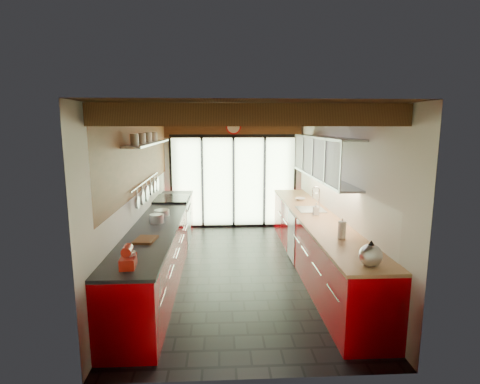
{
  "coord_description": "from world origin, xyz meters",
  "views": [
    {
      "loc": [
        -0.3,
        -5.93,
        2.38
      ],
      "look_at": [
        0.03,
        0.4,
        1.25
      ],
      "focal_mm": 28.0,
      "sensor_mm": 36.0,
      "label": 1
    }
  ],
  "objects_px": {
    "paper_towel": "(342,230)",
    "soap_bottle": "(316,209)",
    "stand_mixer": "(128,258)",
    "kettle": "(371,254)",
    "bowl": "(300,199)"
  },
  "relations": [
    {
      "from": "paper_towel",
      "to": "soap_bottle",
      "type": "xyz_separation_m",
      "value": [
        0.0,
        1.33,
        -0.01
      ]
    },
    {
      "from": "stand_mixer",
      "to": "kettle",
      "type": "height_order",
      "value": "kettle"
    },
    {
      "from": "paper_towel",
      "to": "soap_bottle",
      "type": "distance_m",
      "value": 1.33
    },
    {
      "from": "stand_mixer",
      "to": "paper_towel",
      "type": "height_order",
      "value": "paper_towel"
    },
    {
      "from": "soap_bottle",
      "to": "bowl",
      "type": "height_order",
      "value": "soap_bottle"
    },
    {
      "from": "bowl",
      "to": "soap_bottle",
      "type": "bearing_deg",
      "value": -90.0
    },
    {
      "from": "stand_mixer",
      "to": "bowl",
      "type": "distance_m",
      "value": 4.25
    },
    {
      "from": "stand_mixer",
      "to": "paper_towel",
      "type": "distance_m",
      "value": 2.68
    },
    {
      "from": "soap_bottle",
      "to": "stand_mixer",
      "type": "bearing_deg",
      "value": -139.4
    },
    {
      "from": "paper_towel",
      "to": "bowl",
      "type": "xyz_separation_m",
      "value": [
        0.0,
        2.55,
        -0.09
      ]
    },
    {
      "from": "soap_bottle",
      "to": "bowl",
      "type": "xyz_separation_m",
      "value": [
        0.0,
        1.22,
        -0.08
      ]
    },
    {
      "from": "stand_mixer",
      "to": "soap_bottle",
      "type": "bearing_deg",
      "value": 40.6
    },
    {
      "from": "paper_towel",
      "to": "kettle",
      "type": "bearing_deg",
      "value": -90.0
    },
    {
      "from": "kettle",
      "to": "paper_towel",
      "type": "xyz_separation_m",
      "value": [
        0.0,
        0.94,
        -0.01
      ]
    },
    {
      "from": "stand_mixer",
      "to": "kettle",
      "type": "distance_m",
      "value": 2.54
    }
  ]
}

